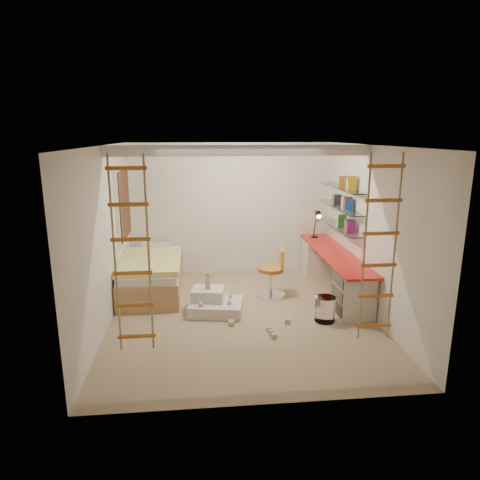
{
  "coord_description": "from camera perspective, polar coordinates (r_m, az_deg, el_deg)",
  "views": [
    {
      "loc": [
        -0.66,
        -6.14,
        2.76
      ],
      "look_at": [
        0.0,
        0.3,
        1.15
      ],
      "focal_mm": 32.0,
      "sensor_mm": 36.0,
      "label": 1
    }
  ],
  "objects": [
    {
      "name": "toy_blocks",
      "position": [
        6.56,
        -0.49,
        -8.78
      ],
      "size": [
        1.35,
        1.16,
        0.63
      ],
      "color": "#CCB284",
      "rests_on": "floor"
    },
    {
      "name": "rope_ladder_right",
      "position": [
        4.99,
        18.12,
        -1.22
      ],
      "size": [
        0.41,
        0.04,
        2.13
      ],
      "primitive_type": null,
      "color": "#C07820",
      "rests_on": "ceiling"
    },
    {
      "name": "floor",
      "position": [
        6.77,
        0.26,
        -10.11
      ],
      "size": [
        4.5,
        4.5,
        0.0
      ],
      "primitive_type": "plane",
      "color": "#988562",
      "rests_on": "ground"
    },
    {
      "name": "desk",
      "position": [
        7.76,
        12.31,
        -4.04
      ],
      "size": [
        0.56,
        2.8,
        0.75
      ],
      "color": "red",
      "rests_on": "floor"
    },
    {
      "name": "rope_ladder_left",
      "position": [
        4.62,
        -14.24,
        -2.13
      ],
      "size": [
        0.41,
        0.04,
        2.13
      ],
      "primitive_type": null,
      "color": "#C37E21",
      "rests_on": "ceiling"
    },
    {
      "name": "waste_bin",
      "position": [
        6.65,
        11.27,
        -9.02
      ],
      "size": [
        0.31,
        0.31,
        0.39
      ],
      "primitive_type": "cylinder",
      "color": "white",
      "rests_on": "floor"
    },
    {
      "name": "books",
      "position": [
        7.79,
        13.23,
        4.97
      ],
      "size": [
        0.14,
        0.7,
        0.92
      ],
      "color": "#8C1E7F",
      "rests_on": "shelves"
    },
    {
      "name": "task_lamp",
      "position": [
        8.45,
        10.28,
        2.67
      ],
      "size": [
        0.14,
        0.36,
        0.57
      ],
      "color": "black",
      "rests_on": "desk"
    },
    {
      "name": "bed",
      "position": [
        7.8,
        -11.62,
        -4.48
      ],
      "size": [
        1.02,
        2.0,
        0.69
      ],
      "color": "#AD7F51",
      "rests_on": "floor"
    },
    {
      "name": "window_blind",
      "position": [
        7.84,
        -15.14,
        4.6
      ],
      "size": [
        0.02,
        1.0,
        1.2
      ],
      "primitive_type": "cube",
      "color": "#4C2D1E",
      "rests_on": "window_frame"
    },
    {
      "name": "swivel_chair",
      "position": [
        7.45,
        4.31,
        -5.23
      ],
      "size": [
        0.55,
        0.55,
        0.86
      ],
      "color": "#B06921",
      "rests_on": "floor"
    },
    {
      "name": "ceiling_beam",
      "position": [
        6.48,
        0.0,
        11.84
      ],
      "size": [
        4.0,
        0.18,
        0.16
      ],
      "primitive_type": "cube",
      "color": "white",
      "rests_on": "ceiling"
    },
    {
      "name": "shelves",
      "position": [
        7.8,
        13.2,
        4.3
      ],
      "size": [
        0.25,
        1.8,
        0.71
      ],
      "color": "white",
      "rests_on": "wall_right"
    },
    {
      "name": "play_platform",
      "position": [
        6.89,
        -3.52,
        -8.41
      ],
      "size": [
        0.92,
        0.77,
        0.36
      ],
      "color": "silver",
      "rests_on": "floor"
    },
    {
      "name": "window_frame",
      "position": [
        7.85,
        -15.43,
        4.59
      ],
      "size": [
        0.06,
        1.15,
        1.35
      ],
      "primitive_type": "cube",
      "color": "white",
      "rests_on": "wall_left"
    }
  ]
}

